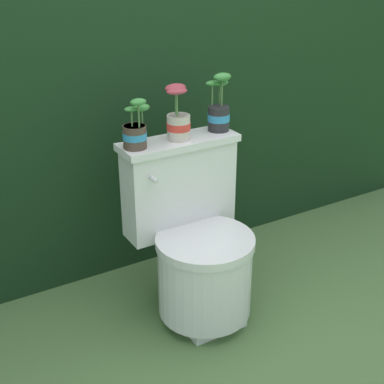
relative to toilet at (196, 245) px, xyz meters
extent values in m
plane|color=#4C703D|center=(0.09, -0.10, -0.34)|extent=(12.00, 12.00, 0.00)
cube|color=black|center=(0.09, 0.87, 0.44)|extent=(3.63, 0.76, 1.56)
cube|color=silver|center=(0.00, -0.07, -0.31)|extent=(0.26, 0.30, 0.05)
cylinder|color=silver|center=(0.00, -0.07, -0.13)|extent=(0.40, 0.40, 0.33)
cylinder|color=silver|center=(0.00, -0.07, 0.06)|extent=(0.42, 0.42, 0.04)
cube|color=silver|center=(0.00, 0.14, 0.22)|extent=(0.49, 0.15, 0.39)
cube|color=silver|center=(0.00, 0.14, 0.43)|extent=(0.52, 0.17, 0.03)
cylinder|color=silver|center=(-0.17, 0.04, 0.33)|extent=(0.02, 0.05, 0.02)
cylinder|color=#47382D|center=(-0.20, 0.14, 0.49)|extent=(0.09, 0.09, 0.09)
cylinder|color=#2D84BC|center=(-0.20, 0.14, 0.49)|extent=(0.10, 0.10, 0.03)
cylinder|color=#332319|center=(-0.20, 0.14, 0.53)|extent=(0.09, 0.09, 0.01)
cylinder|color=#4C753D|center=(-0.20, 0.10, 0.58)|extent=(0.01, 0.01, 0.09)
ellipsoid|color=#387F38|center=(-0.20, 0.10, 0.64)|extent=(0.07, 0.05, 0.03)
cylinder|color=#4C753D|center=(-0.16, 0.15, 0.56)|extent=(0.01, 0.01, 0.06)
ellipsoid|color=#387F38|center=(-0.16, 0.15, 0.60)|extent=(0.07, 0.05, 0.03)
cylinder|color=#4C753D|center=(-0.21, 0.13, 0.57)|extent=(0.01, 0.01, 0.06)
ellipsoid|color=#387F38|center=(-0.21, 0.13, 0.61)|extent=(0.06, 0.04, 0.02)
cylinder|color=beige|center=(0.00, 0.14, 0.49)|extent=(0.10, 0.10, 0.10)
cylinder|color=red|center=(0.00, 0.14, 0.50)|extent=(0.10, 0.10, 0.03)
cylinder|color=#332319|center=(0.00, 0.14, 0.54)|extent=(0.09, 0.09, 0.01)
cylinder|color=#4C753D|center=(-0.02, 0.13, 0.60)|extent=(0.01, 0.01, 0.10)
ellipsoid|color=#93333D|center=(-0.02, 0.13, 0.65)|extent=(0.09, 0.06, 0.03)
cylinder|color=#4C753D|center=(-0.01, 0.16, 0.60)|extent=(0.01, 0.01, 0.10)
ellipsoid|color=#93333D|center=(-0.01, 0.16, 0.66)|extent=(0.09, 0.06, 0.04)
cylinder|color=#262628|center=(0.20, 0.16, 0.50)|extent=(0.09, 0.09, 0.11)
cylinder|color=#2D84BC|center=(0.20, 0.16, 0.50)|extent=(0.10, 0.10, 0.03)
cylinder|color=#332319|center=(0.20, 0.16, 0.54)|extent=(0.09, 0.09, 0.01)
cylinder|color=#4C753D|center=(0.23, 0.19, 0.59)|extent=(0.01, 0.01, 0.08)
ellipsoid|color=#387F38|center=(0.23, 0.19, 0.64)|extent=(0.08, 0.05, 0.03)
cylinder|color=#4C753D|center=(0.19, 0.19, 0.60)|extent=(0.01, 0.01, 0.09)
ellipsoid|color=#387F38|center=(0.19, 0.19, 0.65)|extent=(0.06, 0.04, 0.02)
cylinder|color=#4C753D|center=(0.22, 0.15, 0.61)|extent=(0.01, 0.01, 0.12)
ellipsoid|color=#387F38|center=(0.22, 0.15, 0.68)|extent=(0.08, 0.06, 0.03)
camera|label=1|loc=(-1.03, -1.71, 1.18)|focal=50.00mm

